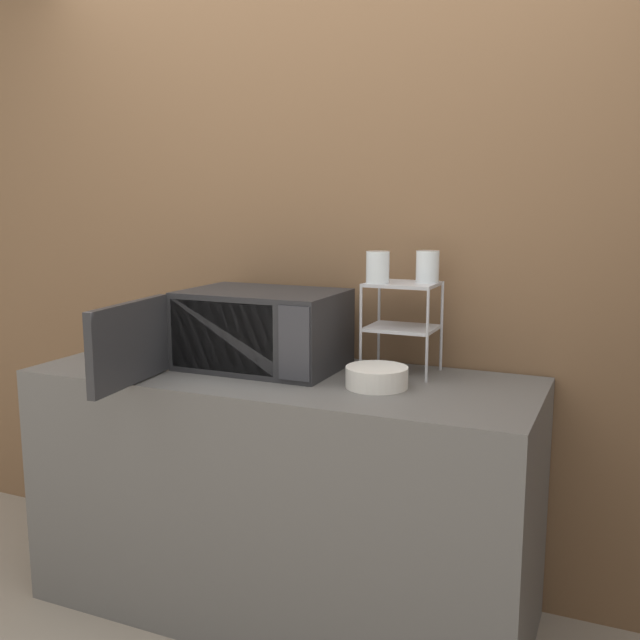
{
  "coord_description": "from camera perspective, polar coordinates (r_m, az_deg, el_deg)",
  "views": [
    {
      "loc": [
        1.14,
        -1.88,
        1.52
      ],
      "look_at": [
        0.14,
        0.38,
        1.11
      ],
      "focal_mm": 40.0,
      "sensor_mm": 36.0,
      "label": 1
    }
  ],
  "objects": [
    {
      "name": "bowl",
      "position": [
        2.39,
        4.56,
        -4.59
      ],
      "size": [
        0.21,
        0.21,
        0.07
      ],
      "color": "silver",
      "rests_on": "counter"
    },
    {
      "name": "dish_rack",
      "position": [
        2.56,
        6.59,
        0.92
      ],
      "size": [
        0.25,
        0.21,
        0.33
      ],
      "color": "#B2B2B7",
      "rests_on": "counter"
    },
    {
      "name": "wall_back",
      "position": [
        2.86,
        0.22,
        5.04
      ],
      "size": [
        8.0,
        0.06,
        2.6
      ],
      "color": "brown",
      "rests_on": "ground_plane"
    },
    {
      "name": "glass_front_left",
      "position": [
        2.52,
        4.64,
        4.23
      ],
      "size": [
        0.08,
        0.08,
        0.11
      ],
      "color": "silver",
      "rests_on": "dish_rack"
    },
    {
      "name": "counter",
      "position": [
        2.72,
        -3.11,
        -13.65
      ],
      "size": [
        1.83,
        0.69,
        0.91
      ],
      "color": "#595654",
      "rests_on": "ground_plane"
    },
    {
      "name": "glass_back_right",
      "position": [
        2.57,
        8.6,
        4.26
      ],
      "size": [
        0.08,
        0.08,
        0.11
      ],
      "color": "silver",
      "rests_on": "dish_rack"
    },
    {
      "name": "microwave",
      "position": [
        2.65,
        -5.11,
        -0.79
      ],
      "size": [
        0.61,
        0.85,
        0.29
      ],
      "color": "#262628",
      "rests_on": "counter"
    }
  ]
}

